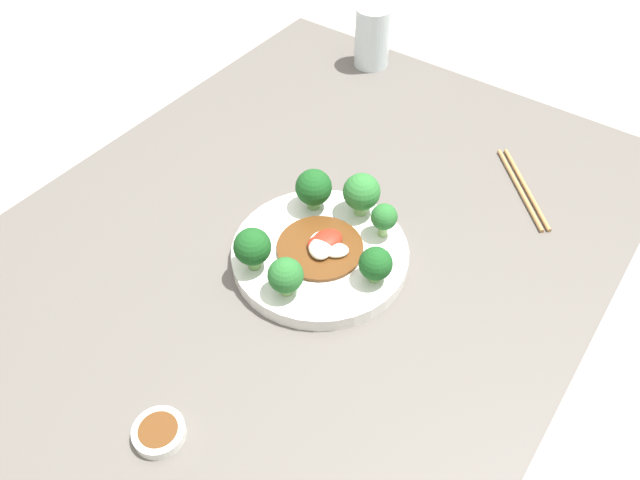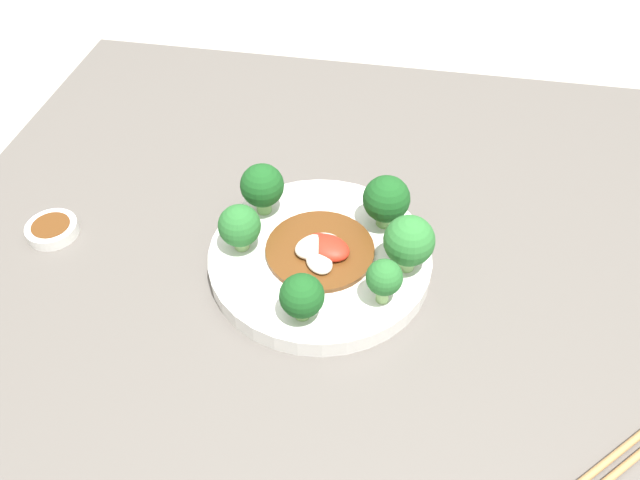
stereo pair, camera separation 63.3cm
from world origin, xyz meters
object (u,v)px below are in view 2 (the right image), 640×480
(sauce_dish, at_px, (52,229))
(broccoli_west, at_px, (409,242))
(broccoli_southeast, at_px, (262,186))
(broccoli_east, at_px, (240,226))
(broccoli_north, at_px, (302,296))
(stirfry_center, at_px, (321,250))
(broccoli_southwest, at_px, (386,200))
(plate, at_px, (320,258))
(broccoli_northwest, at_px, (384,278))
(chopsticks, at_px, (628,454))

(sauce_dish, bearing_deg, broccoli_west, -179.67)
(broccoli_southeast, bearing_deg, sauce_dish, 14.29)
(broccoli_east, bearing_deg, broccoli_north, 136.17)
(broccoli_west, bearing_deg, broccoli_north, 41.29)
(stirfry_center, bearing_deg, sauce_dish, 0.81)
(broccoli_southeast, xyz_separation_m, sauce_dish, (0.26, 0.07, -0.06))
(broccoli_southwest, bearing_deg, stirfry_center, 43.82)
(plate, bearing_deg, broccoli_southeast, -35.26)
(broccoli_east, relative_size, broccoli_west, 0.84)
(broccoli_southeast, xyz_separation_m, broccoli_southwest, (-0.15, -0.00, -0.00))
(broccoli_northwest, distance_m, stirfry_center, 0.10)
(broccoli_north, distance_m, broccoli_southwest, 0.17)
(broccoli_southeast, bearing_deg, stirfry_center, 143.82)
(plate, distance_m, broccoli_southwest, 0.11)
(broccoli_southeast, relative_size, chopsticks, 0.43)
(broccoli_east, relative_size, broccoli_northwest, 1.05)
(broccoli_east, relative_size, broccoli_southwest, 0.88)
(plate, xyz_separation_m, broccoli_north, (0.00, 0.10, 0.04))
(broccoli_east, relative_size, sauce_dish, 0.96)
(broccoli_west, bearing_deg, stirfry_center, -1.33)
(broccoli_southwest, xyz_separation_m, broccoli_northwest, (-0.01, 0.12, -0.00))
(broccoli_northwest, bearing_deg, broccoli_north, 24.22)
(broccoli_southwest, relative_size, broccoli_northwest, 1.20)
(broccoli_southeast, height_order, chopsticks, broccoli_southeast)
(broccoli_southeast, distance_m, chopsticks, 0.48)
(broccoli_southeast, bearing_deg, broccoli_southwest, -178.63)
(broccoli_east, relative_size, stirfry_center, 0.47)
(plate, height_order, broccoli_north, broccoli_north)
(broccoli_southeast, xyz_separation_m, stirfry_center, (-0.08, 0.06, -0.03))
(broccoli_north, bearing_deg, stirfry_center, -92.08)
(broccoli_north, distance_m, stirfry_center, 0.10)
(plate, distance_m, stirfry_center, 0.02)
(broccoli_southeast, height_order, stirfry_center, broccoli_southeast)
(broccoli_southwest, bearing_deg, chopsticks, 136.00)
(broccoli_east, distance_m, stirfry_center, 0.10)
(stirfry_center, bearing_deg, chopsticks, 150.56)
(broccoli_southwest, xyz_separation_m, chopsticks, (-0.26, 0.25, -0.06))
(broccoli_east, height_order, broccoli_northwest, broccoli_east)
(broccoli_southwest, distance_m, stirfry_center, 0.10)
(broccoli_east, bearing_deg, broccoli_southwest, -156.45)
(stirfry_center, bearing_deg, broccoli_northwest, 144.41)
(broccoli_southeast, bearing_deg, broccoli_northwest, 144.10)
(broccoli_west, bearing_deg, broccoli_southwest, -64.46)
(broccoli_west, relative_size, broccoli_northwest, 1.25)
(broccoli_west, xyz_separation_m, sauce_dish, (0.44, 0.00, -0.06))
(broccoli_west, relative_size, chopsticks, 0.45)
(plate, distance_m, chopsticks, 0.38)
(broccoli_southwest, relative_size, chopsticks, 0.43)
(broccoli_southwest, distance_m, sauce_dish, 0.42)
(plate, distance_m, broccoli_west, 0.11)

